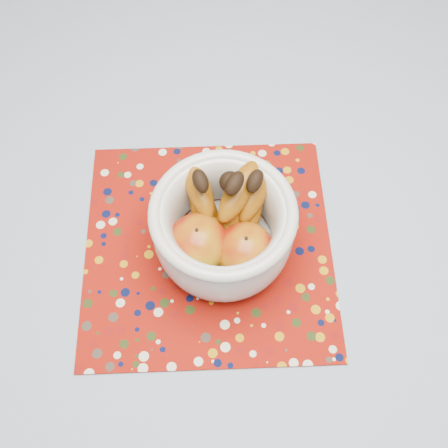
# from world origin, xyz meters

# --- Properties ---
(table) EXTENTS (1.20, 1.20, 0.75)m
(table) POSITION_xyz_m (0.00, 0.00, 0.67)
(table) COLOR brown
(table) RESTS_ON ground
(tablecloth) EXTENTS (1.32, 1.32, 0.01)m
(tablecloth) POSITION_xyz_m (0.00, 0.00, 0.76)
(tablecloth) COLOR slate
(tablecloth) RESTS_ON table
(placemat) EXTENTS (0.46, 0.46, 0.00)m
(placemat) POSITION_xyz_m (-0.08, -0.10, 0.76)
(placemat) COLOR maroon
(placemat) RESTS_ON tablecloth
(fruit_bowl) EXTENTS (0.21, 0.21, 0.16)m
(fruit_bowl) POSITION_xyz_m (-0.06, -0.09, 0.84)
(fruit_bowl) COLOR silver
(fruit_bowl) RESTS_ON placemat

